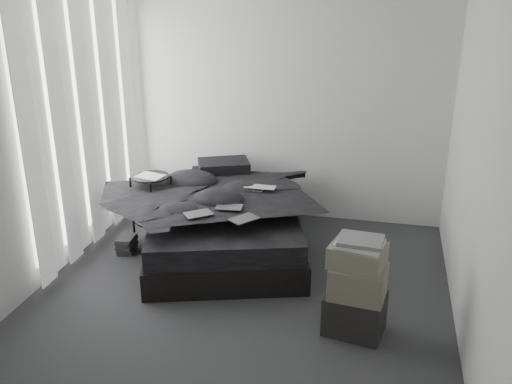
% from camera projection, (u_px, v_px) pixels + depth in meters
% --- Properties ---
extents(floor, '(3.60, 4.20, 0.01)m').
position_uv_depth(floor, '(235.00, 307.00, 4.84)').
color(floor, '#323235').
rests_on(floor, ground).
extents(wall_back, '(3.60, 0.01, 2.60)m').
position_uv_depth(wall_back, '(283.00, 104.00, 6.28)').
color(wall_back, silver).
rests_on(wall_back, ground).
extents(wall_front, '(3.60, 0.01, 2.60)m').
position_uv_depth(wall_front, '(103.00, 307.00, 2.46)').
color(wall_front, silver).
rests_on(wall_front, ground).
extents(wall_left, '(0.01, 4.20, 2.60)m').
position_uv_depth(wall_left, '(25.00, 146.00, 4.76)').
color(wall_left, silver).
rests_on(wall_left, ground).
extents(wall_right, '(0.01, 4.20, 2.60)m').
position_uv_depth(wall_right, '(480.00, 180.00, 3.99)').
color(wall_right, silver).
rests_on(wall_right, ground).
extents(window_left, '(0.02, 2.00, 2.30)m').
position_uv_depth(window_left, '(81.00, 116.00, 5.55)').
color(window_left, white).
rests_on(window_left, wall_left).
extents(curtain_left, '(0.06, 2.12, 2.48)m').
position_uv_depth(curtain_left, '(86.00, 123.00, 5.57)').
color(curtain_left, white).
rests_on(curtain_left, wall_left).
extents(bed, '(1.97, 2.28, 0.26)m').
position_uv_depth(bed, '(224.00, 238.00, 5.80)').
color(bed, black).
rests_on(bed, floor).
extents(mattress, '(1.90, 2.21, 0.21)m').
position_uv_depth(mattress, '(224.00, 217.00, 5.72)').
color(mattress, black).
rests_on(mattress, bed).
extents(duvet, '(1.85, 2.00, 0.23)m').
position_uv_depth(duvet, '(223.00, 199.00, 5.59)').
color(duvet, black).
rests_on(duvet, mattress).
extents(pillow_lower, '(0.67, 0.55, 0.13)m').
position_uv_depth(pillow_lower, '(218.00, 176.00, 6.35)').
color(pillow_lower, black).
rests_on(pillow_lower, mattress).
extents(pillow_upper, '(0.65, 0.56, 0.12)m').
position_uv_depth(pillow_upper, '(224.00, 166.00, 6.29)').
color(pillow_upper, black).
rests_on(pillow_upper, pillow_lower).
extents(laptop, '(0.31, 0.20, 0.02)m').
position_uv_depth(laptop, '(259.00, 183.00, 5.66)').
color(laptop, silver).
rests_on(laptop, duvet).
extents(comic_a, '(0.29, 0.28, 0.01)m').
position_uv_depth(comic_a, '(198.00, 207.00, 5.10)').
color(comic_a, black).
rests_on(comic_a, duvet).
extents(comic_b, '(0.26, 0.18, 0.01)m').
position_uv_depth(comic_b, '(229.00, 199.00, 5.25)').
color(comic_b, black).
rests_on(comic_b, duvet).
extents(comic_c, '(0.28, 0.29, 0.01)m').
position_uv_depth(comic_c, '(244.00, 210.00, 4.99)').
color(comic_c, black).
rests_on(comic_c, duvet).
extents(side_stand, '(0.50, 0.50, 0.71)m').
position_uv_depth(side_stand, '(153.00, 208.00, 5.96)').
color(side_stand, black).
rests_on(side_stand, floor).
extents(papers, '(0.31, 0.26, 0.01)m').
position_uv_depth(papers, '(150.00, 176.00, 5.82)').
color(papers, white).
rests_on(papers, side_stand).
extents(floor_books, '(0.17, 0.23, 0.16)m').
position_uv_depth(floor_books, '(127.00, 245.00, 5.78)').
color(floor_books, black).
rests_on(floor_books, floor).
extents(box_lower, '(0.50, 0.42, 0.33)m').
position_uv_depth(box_lower, '(355.00, 313.00, 4.46)').
color(box_lower, black).
rests_on(box_lower, floor).
extents(box_mid, '(0.45, 0.37, 0.25)m').
position_uv_depth(box_mid, '(358.00, 282.00, 4.34)').
color(box_mid, '#686352').
rests_on(box_mid, box_lower).
extents(box_upper, '(0.46, 0.40, 0.17)m').
position_uv_depth(box_upper, '(358.00, 256.00, 4.28)').
color(box_upper, '#686352').
rests_on(box_upper, box_mid).
extents(art_book_white, '(0.38, 0.33, 0.03)m').
position_uv_depth(art_book_white, '(360.00, 244.00, 4.24)').
color(art_book_white, silver).
rests_on(art_book_white, box_upper).
extents(art_book_snake, '(0.35, 0.29, 0.03)m').
position_uv_depth(art_book_snake, '(361.00, 240.00, 4.22)').
color(art_book_snake, silver).
rests_on(art_book_snake, art_book_white).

